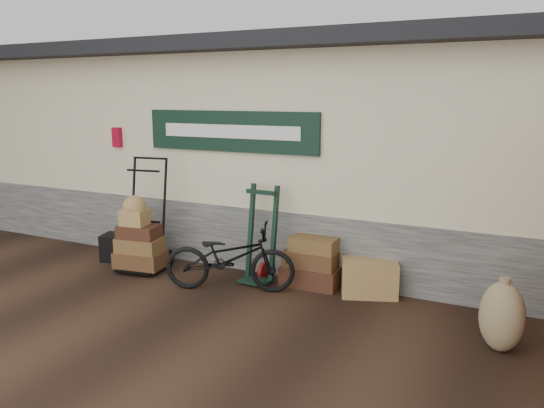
{
  "coord_description": "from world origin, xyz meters",
  "views": [
    {
      "loc": [
        3.4,
        -5.27,
        2.44
      ],
      "look_at": [
        0.36,
        0.9,
        1.02
      ],
      "focal_mm": 35.0,
      "sensor_mm": 36.0,
      "label": 1
    }
  ],
  "objects_px": {
    "green_barrow": "(261,234)",
    "bicycle": "(230,254)",
    "porter_trolley": "(145,213)",
    "suitcase_stack": "(312,261)",
    "wicker_hamper": "(369,278)",
    "black_trunk": "(117,247)"
  },
  "relations": [
    {
      "from": "suitcase_stack",
      "to": "porter_trolley",
      "type": "bearing_deg",
      "value": -170.7
    },
    {
      "from": "bicycle",
      "to": "porter_trolley",
      "type": "bearing_deg",
      "value": 60.96
    },
    {
      "from": "black_trunk",
      "to": "bicycle",
      "type": "xyz_separation_m",
      "value": [
        2.16,
        -0.32,
        0.28
      ]
    },
    {
      "from": "green_barrow",
      "to": "wicker_hamper",
      "type": "bearing_deg",
      "value": 9.69
    },
    {
      "from": "suitcase_stack",
      "to": "green_barrow",
      "type": "bearing_deg",
      "value": -166.49
    },
    {
      "from": "porter_trolley",
      "to": "wicker_hamper",
      "type": "relative_size",
      "value": 2.4
    },
    {
      "from": "green_barrow",
      "to": "suitcase_stack",
      "type": "relative_size",
      "value": 1.73
    },
    {
      "from": "porter_trolley",
      "to": "wicker_hamper",
      "type": "xyz_separation_m",
      "value": [
        3.14,
        0.39,
        -0.59
      ]
    },
    {
      "from": "green_barrow",
      "to": "bicycle",
      "type": "relative_size",
      "value": 0.78
    },
    {
      "from": "green_barrow",
      "to": "bicycle",
      "type": "distance_m",
      "value": 0.53
    },
    {
      "from": "porter_trolley",
      "to": "green_barrow",
      "type": "height_order",
      "value": "porter_trolley"
    },
    {
      "from": "porter_trolley",
      "to": "suitcase_stack",
      "type": "xyz_separation_m",
      "value": [
        2.37,
        0.39,
        -0.47
      ]
    },
    {
      "from": "porter_trolley",
      "to": "bicycle",
      "type": "relative_size",
      "value": 0.97
    },
    {
      "from": "porter_trolley",
      "to": "suitcase_stack",
      "type": "height_order",
      "value": "porter_trolley"
    },
    {
      "from": "black_trunk",
      "to": "bicycle",
      "type": "bearing_deg",
      "value": -8.56
    },
    {
      "from": "porter_trolley",
      "to": "wicker_hamper",
      "type": "height_order",
      "value": "porter_trolley"
    },
    {
      "from": "green_barrow",
      "to": "suitcase_stack",
      "type": "height_order",
      "value": "green_barrow"
    },
    {
      "from": "black_trunk",
      "to": "bicycle",
      "type": "height_order",
      "value": "bicycle"
    },
    {
      "from": "green_barrow",
      "to": "wicker_hamper",
      "type": "distance_m",
      "value": 1.5
    },
    {
      "from": "suitcase_stack",
      "to": "bicycle",
      "type": "bearing_deg",
      "value": -143.7
    },
    {
      "from": "green_barrow",
      "to": "bicycle",
      "type": "height_order",
      "value": "green_barrow"
    },
    {
      "from": "porter_trolley",
      "to": "black_trunk",
      "type": "xyz_separation_m",
      "value": [
        -0.64,
        0.08,
        -0.6
      ]
    }
  ]
}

